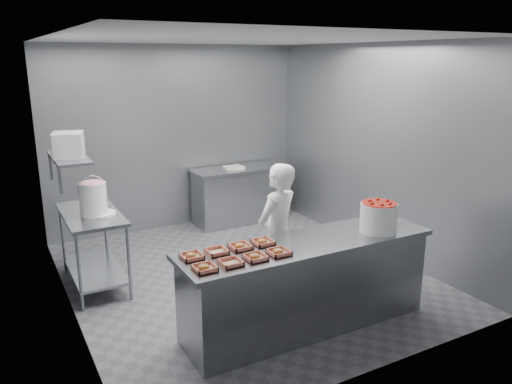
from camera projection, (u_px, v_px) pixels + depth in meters
floor at (244, 275)px, 6.16m from camera, size 4.50×4.50×0.00m
ceiling at (242, 39)px, 5.43m from camera, size 4.50×4.50×0.00m
wall_back at (176, 138)px, 7.70m from camera, size 4.00×0.04×2.80m
wall_left at (61, 185)px, 4.86m from camera, size 0.04×4.50×2.80m
wall_right at (375, 150)px, 6.73m from camera, size 0.04×4.50×2.80m
service_counter at (307, 284)px, 4.90m from camera, size 2.60×0.70×0.90m
prep_table at (93, 238)px, 5.75m from camera, size 0.60×1.20×0.90m
back_counter at (239, 195)px, 8.07m from camera, size 1.50×0.60×0.90m
wall_shelf at (69, 158)px, 5.42m from camera, size 0.35×0.90×0.03m
tray_0 at (204, 268)px, 4.13m from camera, size 0.19×0.18×0.06m
tray_1 at (231, 262)px, 4.24m from camera, size 0.19×0.18×0.04m
tray_2 at (255, 257)px, 4.35m from camera, size 0.19×0.18×0.06m
tray_3 at (279, 252)px, 4.46m from camera, size 0.19×0.18×0.06m
tray_4 at (191, 256)px, 4.37m from camera, size 0.19×0.18×0.06m
tray_5 at (217, 251)px, 4.48m from camera, size 0.19×0.18×0.04m
tray_6 at (240, 246)px, 4.59m from camera, size 0.19×0.18×0.06m
tray_7 at (263, 242)px, 4.70m from camera, size 0.19×0.18×0.06m
worker at (277, 234)px, 5.33m from camera, size 0.67×0.56×1.55m
strawberry_tub at (379, 216)px, 5.01m from camera, size 0.37×0.37×0.30m
glaze_bucket at (93, 198)px, 5.52m from camera, size 0.31×0.30×0.46m
bucket_lid at (101, 214)px, 5.59m from camera, size 0.39×0.39×0.02m
rag at (98, 205)px, 5.94m from camera, size 0.17×0.16×0.02m
appliance at (68, 145)px, 5.36m from camera, size 0.39×0.42×0.26m
paper_stack at (233, 167)px, 7.90m from camera, size 0.30×0.23×0.04m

